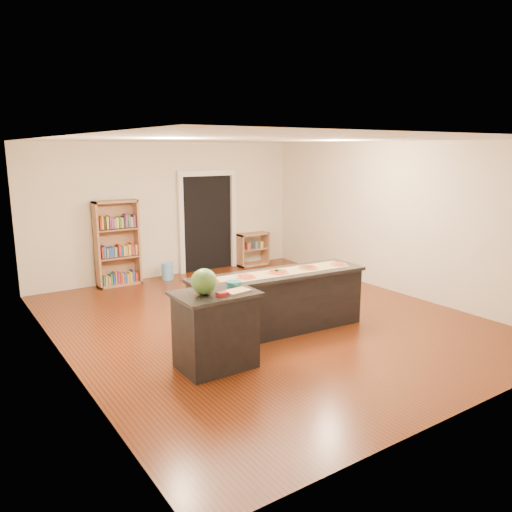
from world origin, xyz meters
TOP-DOWN VIEW (x-y plane):
  - room at (0.00, 0.00)m, footprint 6.00×7.00m
  - doorway at (0.90, 3.46)m, footprint 1.40×0.09m
  - kitchen_island at (-0.10, -0.53)m, footprint 2.70×0.73m
  - side_counter at (-1.49, -1.13)m, footprint 0.98×0.72m
  - bookshelf at (-1.20, 3.30)m, footprint 0.84×0.30m
  - low_shelf at (1.98, 3.29)m, footprint 0.75×0.32m
  - waste_bin at (-0.23, 3.17)m, footprint 0.24×0.24m
  - kraft_paper at (-0.10, -0.53)m, footprint 2.37×0.59m
  - watermelon at (-1.64, -1.13)m, footprint 0.31×0.31m
  - cutting_board at (-1.26, -1.26)m, footprint 0.33×0.25m
  - package_red at (-1.49, -1.31)m, footprint 0.13×0.10m
  - package_teal at (-1.18, -1.05)m, footprint 0.19×0.19m
  - pizza_a at (-1.18, -0.47)m, footprint 0.29×0.29m
  - pizza_b at (-0.64, -0.49)m, footprint 0.28×0.28m
  - pizza_c at (-0.10, -0.52)m, footprint 0.30×0.30m
  - pizza_d at (0.44, -0.55)m, footprint 0.31×0.31m
  - pizza_e at (0.98, -0.64)m, footprint 0.25×0.25m

SIDE VIEW (x-z plane):
  - waste_bin at x=-0.23m, z-range 0.00..0.35m
  - low_shelf at x=1.98m, z-range 0.00..0.75m
  - kitchen_island at x=-0.10m, z-range 0.00..0.90m
  - side_counter at x=-1.49m, z-range 0.00..0.97m
  - bookshelf at x=-1.20m, z-range 0.00..1.69m
  - kraft_paper at x=-0.10m, z-range 0.89..0.90m
  - pizza_a at x=-1.18m, z-range 0.90..0.91m
  - pizza_c at x=-0.10m, z-range 0.90..0.91m
  - pizza_d at x=0.44m, z-range 0.90..0.91m
  - pizza_b at x=-0.64m, z-range 0.90..0.91m
  - pizza_e at x=0.98m, z-range 0.90..0.91m
  - cutting_board at x=-1.26m, z-range 0.97..0.99m
  - package_red at x=-1.49m, z-range 0.97..1.01m
  - package_teal at x=-1.18m, z-range 0.97..1.04m
  - watermelon at x=-1.64m, z-range 0.97..1.28m
  - doorway at x=0.90m, z-range 0.10..2.31m
  - room at x=0.00m, z-range 0.00..2.80m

